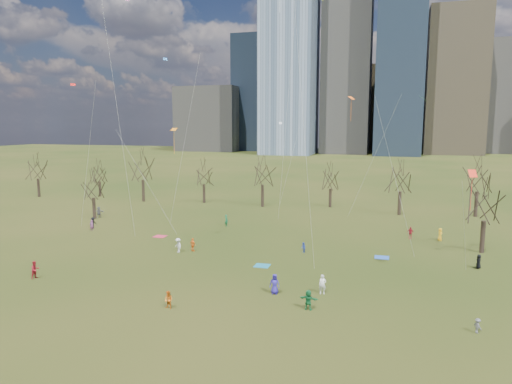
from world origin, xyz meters
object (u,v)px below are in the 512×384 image
(blanket_crimson, at_px, (160,236))
(person_2, at_px, (35,270))
(person_4, at_px, (193,245))
(person_0, at_px, (275,284))
(blanket_teal, at_px, (262,266))
(person_1, at_px, (323,284))
(blanket_navy, at_px, (382,257))

(blanket_crimson, distance_m, person_2, 19.03)
(person_2, bearing_deg, person_4, -26.27)
(person_2, bearing_deg, blanket_crimson, 2.05)
(person_0, height_order, person_4, person_0)
(blanket_teal, bearing_deg, person_4, 161.59)
(blanket_crimson, bearing_deg, person_1, -31.62)
(blanket_navy, height_order, person_0, person_0)
(blanket_navy, bearing_deg, person_1, -110.41)
(blanket_crimson, distance_m, person_0, 25.62)
(person_2, relative_size, person_4, 1.10)
(blanket_navy, bearing_deg, blanket_crimson, 176.60)
(blanket_navy, relative_size, person_4, 1.00)
(person_1, bearing_deg, person_4, 137.46)
(blanket_teal, relative_size, blanket_crimson, 1.00)
(blanket_crimson, bearing_deg, blanket_teal, -26.99)
(person_2, bearing_deg, blanket_teal, -50.57)
(person_2, xyz_separation_m, person_4, (10.80, 13.31, -0.08))
(blanket_crimson, height_order, person_2, person_2)
(blanket_teal, bearing_deg, person_0, -66.52)
(blanket_teal, height_order, person_1, person_1)
(blanket_navy, bearing_deg, person_0, -122.11)
(blanket_navy, bearing_deg, blanket_teal, -150.96)
(person_0, distance_m, person_4, 16.59)
(blanket_navy, distance_m, blanket_crimson, 29.00)
(blanket_crimson, relative_size, person_4, 1.00)
(blanket_navy, bearing_deg, person_2, -152.44)
(blanket_teal, distance_m, person_0, 8.23)
(blanket_teal, xyz_separation_m, person_0, (3.26, -7.51, 0.89))
(blanket_teal, distance_m, blanket_navy, 14.00)
(blanket_navy, relative_size, person_2, 0.91)
(blanket_navy, height_order, person_1, person_1)
(person_1, xyz_separation_m, person_2, (-27.62, -3.85, 0.01))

